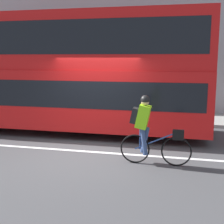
{
  "coord_description": "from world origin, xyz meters",
  "views": [
    {
      "loc": [
        2.48,
        -7.61,
        2.51
      ],
      "look_at": [
        0.53,
        0.74,
        1.0
      ],
      "focal_mm": 50.0,
      "sensor_mm": 36.0,
      "label": 1
    }
  ],
  "objects_px": {
    "bus": "(51,68)",
    "cyclist_on_bike": "(148,128)",
    "trash_bin": "(90,103)",
    "street_sign_post": "(121,85)"
  },
  "relations": [
    {
      "from": "bus",
      "to": "cyclist_on_bike",
      "type": "relative_size",
      "value": 6.26
    },
    {
      "from": "cyclist_on_bike",
      "to": "trash_bin",
      "type": "relative_size",
      "value": 1.76
    },
    {
      "from": "bus",
      "to": "street_sign_post",
      "type": "height_order",
      "value": "bus"
    },
    {
      "from": "trash_bin",
      "to": "street_sign_post",
      "type": "relative_size",
      "value": 0.43
    },
    {
      "from": "bus",
      "to": "street_sign_post",
      "type": "distance_m",
      "value": 3.4
    },
    {
      "from": "trash_bin",
      "to": "street_sign_post",
      "type": "height_order",
      "value": "street_sign_post"
    },
    {
      "from": "cyclist_on_bike",
      "to": "street_sign_post",
      "type": "distance_m",
      "value": 5.8
    },
    {
      "from": "cyclist_on_bike",
      "to": "street_sign_post",
      "type": "relative_size",
      "value": 0.75
    },
    {
      "from": "bus",
      "to": "trash_bin",
      "type": "relative_size",
      "value": 11.02
    },
    {
      "from": "bus",
      "to": "street_sign_post",
      "type": "bearing_deg",
      "value": 55.94
    }
  ]
}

